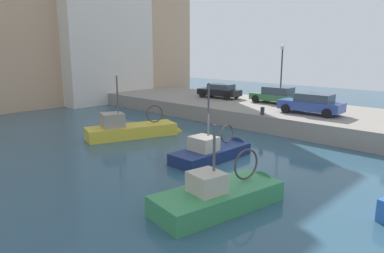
{
  "coord_description": "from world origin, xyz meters",
  "views": [
    {
      "loc": [
        -13.67,
        -11.24,
        5.66
      ],
      "look_at": [
        1.22,
        2.93,
        1.2
      ],
      "focal_mm": 33.29,
      "sensor_mm": 36.0,
      "label": 1
    }
  ],
  "objects_px": {
    "parked_car_green": "(276,95)",
    "mooring_bollard_mid": "(262,111)",
    "fishing_boat_navy": "(216,156)",
    "quay_streetlamp": "(282,64)",
    "fishing_boat_yellow": "(136,134)",
    "parked_car_black": "(220,91)",
    "fishing_boat_green": "(226,203)",
    "parked_car_blue": "(312,104)"
  },
  "relations": [
    {
      "from": "fishing_boat_navy",
      "to": "parked_car_black",
      "type": "height_order",
      "value": "fishing_boat_navy"
    },
    {
      "from": "parked_car_green",
      "to": "fishing_boat_green",
      "type": "bearing_deg",
      "value": -154.89
    },
    {
      "from": "fishing_boat_green",
      "to": "fishing_boat_navy",
      "type": "bearing_deg",
      "value": 43.44
    },
    {
      "from": "parked_car_black",
      "to": "parked_car_green",
      "type": "bearing_deg",
      "value": -82.9
    },
    {
      "from": "fishing_boat_green",
      "to": "mooring_bollard_mid",
      "type": "distance_m",
      "value": 12.66
    },
    {
      "from": "parked_car_blue",
      "to": "quay_streetlamp",
      "type": "distance_m",
      "value": 5.7
    },
    {
      "from": "parked_car_green",
      "to": "quay_streetlamp",
      "type": "distance_m",
      "value": 2.57
    },
    {
      "from": "fishing_boat_yellow",
      "to": "mooring_bollard_mid",
      "type": "relative_size",
      "value": 12.4
    },
    {
      "from": "quay_streetlamp",
      "to": "fishing_boat_green",
      "type": "bearing_deg",
      "value": -155.89
    },
    {
      "from": "fishing_boat_yellow",
      "to": "quay_streetlamp",
      "type": "distance_m",
      "value": 13.76
    },
    {
      "from": "mooring_bollard_mid",
      "to": "quay_streetlamp",
      "type": "height_order",
      "value": "quay_streetlamp"
    },
    {
      "from": "fishing_boat_navy",
      "to": "quay_streetlamp",
      "type": "xyz_separation_m",
      "value": [
        12.58,
        3.48,
        4.34
      ]
    },
    {
      "from": "fishing_boat_yellow",
      "to": "parked_car_black",
      "type": "relative_size",
      "value": 1.63
    },
    {
      "from": "fishing_boat_green",
      "to": "mooring_bollard_mid",
      "type": "relative_size",
      "value": 10.86
    },
    {
      "from": "mooring_bollard_mid",
      "to": "parked_car_green",
      "type": "bearing_deg",
      "value": 21.6
    },
    {
      "from": "parked_car_black",
      "to": "mooring_bollard_mid",
      "type": "bearing_deg",
      "value": -121.87
    },
    {
      "from": "parked_car_blue",
      "to": "fishing_boat_navy",
      "type": "bearing_deg",
      "value": 175.89
    },
    {
      "from": "mooring_bollard_mid",
      "to": "fishing_boat_navy",
      "type": "bearing_deg",
      "value": -167.08
    },
    {
      "from": "fishing_boat_yellow",
      "to": "parked_car_green",
      "type": "height_order",
      "value": "fishing_boat_yellow"
    },
    {
      "from": "fishing_boat_navy",
      "to": "parked_car_green",
      "type": "height_order",
      "value": "fishing_boat_navy"
    },
    {
      "from": "fishing_boat_navy",
      "to": "quay_streetlamp",
      "type": "relative_size",
      "value": 1.13
    },
    {
      "from": "fishing_boat_yellow",
      "to": "parked_car_blue",
      "type": "distance_m",
      "value": 12.42
    },
    {
      "from": "mooring_bollard_mid",
      "to": "parked_car_blue",
      "type": "bearing_deg",
      "value": -40.26
    },
    {
      "from": "fishing_boat_yellow",
      "to": "fishing_boat_green",
      "type": "xyz_separation_m",
      "value": [
        -4.28,
        -10.99,
        -0.04
      ]
    },
    {
      "from": "fishing_boat_yellow",
      "to": "parked_car_black",
      "type": "distance_m",
      "value": 12.17
    },
    {
      "from": "parked_car_black",
      "to": "mooring_bollard_mid",
      "type": "distance_m",
      "value": 9.16
    },
    {
      "from": "fishing_boat_navy",
      "to": "fishing_boat_yellow",
      "type": "relative_size",
      "value": 0.8
    },
    {
      "from": "quay_streetlamp",
      "to": "mooring_bollard_mid",
      "type": "bearing_deg",
      "value": -161.49
    },
    {
      "from": "fishing_boat_green",
      "to": "mooring_bollard_mid",
      "type": "height_order",
      "value": "fishing_boat_green"
    },
    {
      "from": "parked_car_blue",
      "to": "mooring_bollard_mid",
      "type": "bearing_deg",
      "value": 139.74
    },
    {
      "from": "parked_car_black",
      "to": "parked_car_green",
      "type": "xyz_separation_m",
      "value": [
        0.7,
        -5.58,
        0.03
      ]
    },
    {
      "from": "parked_car_green",
      "to": "mooring_bollard_mid",
      "type": "xyz_separation_m",
      "value": [
        -5.53,
        -2.19,
        -0.43
      ]
    },
    {
      "from": "fishing_boat_navy",
      "to": "fishing_boat_yellow",
      "type": "distance_m",
      "value": 6.91
    },
    {
      "from": "fishing_boat_navy",
      "to": "quay_streetlamp",
      "type": "distance_m",
      "value": 13.76
    },
    {
      "from": "mooring_bollard_mid",
      "to": "quay_streetlamp",
      "type": "bearing_deg",
      "value": 18.51
    },
    {
      "from": "quay_streetlamp",
      "to": "parked_car_blue",
      "type": "bearing_deg",
      "value": -125.32
    },
    {
      "from": "mooring_bollard_mid",
      "to": "quay_streetlamp",
      "type": "distance_m",
      "value": 6.66
    },
    {
      "from": "fishing_boat_yellow",
      "to": "fishing_boat_green",
      "type": "relative_size",
      "value": 1.14
    },
    {
      "from": "parked_car_black",
      "to": "parked_car_green",
      "type": "relative_size",
      "value": 0.98
    },
    {
      "from": "fishing_boat_navy",
      "to": "parked_car_blue",
      "type": "bearing_deg",
      "value": -4.11
    },
    {
      "from": "parked_car_blue",
      "to": "mooring_bollard_mid",
      "type": "relative_size",
      "value": 8.05
    },
    {
      "from": "fishing_boat_green",
      "to": "quay_streetlamp",
      "type": "distance_m",
      "value": 19.01
    }
  ]
}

